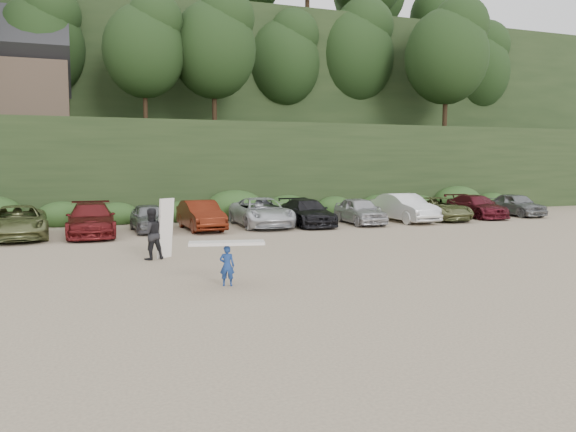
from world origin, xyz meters
name	(u,v)px	position (x,y,z in m)	size (l,w,h in m)	color
ground	(308,260)	(0.00, 0.00, 0.00)	(120.00, 120.00, 0.00)	tan
hillside_backdrop	(158,78)	(-0.26, 35.93, 11.22)	(90.00, 41.50, 28.00)	black
parked_cars	(252,214)	(0.94, 10.01, 0.75)	(36.68, 6.30, 1.63)	silver
child_surfer	(227,256)	(-3.82, -3.09, 0.87)	(2.22, 1.07, 1.28)	navy
adult_surfer	(152,233)	(-5.26, 2.07, 0.95)	(1.41, 0.89, 2.21)	black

